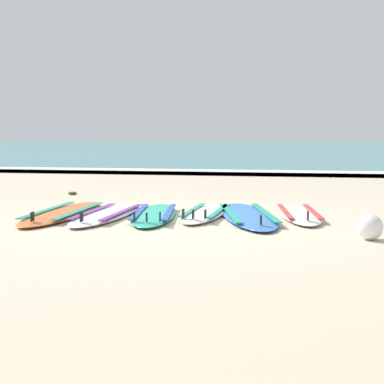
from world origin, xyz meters
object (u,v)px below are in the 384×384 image
surfboard_3 (206,213)px  surfboard_5 (299,214)px  surfboard_1 (107,214)px  beach_ball (370,227)px  surfboard_2 (154,214)px  surfboard_4 (248,215)px  surfboard_0 (64,213)px

surfboard_3 → surfboard_5: same height
surfboard_1 → surfboard_5: 2.56m
beach_ball → surfboard_2: bearing=155.8°
surfboard_2 → beach_ball: size_ratio=8.50×
surfboard_4 → beach_ball: bearing=-43.5°
surfboard_2 → surfboard_5: same height
surfboard_2 → surfboard_5: size_ratio=1.09×
surfboard_2 → surfboard_3: size_ratio=1.12×
surfboard_1 → surfboard_2: (0.62, 0.10, 0.00)m
surfboard_0 → surfboard_3: bearing=10.5°
surfboard_1 → surfboard_4: 1.86m
surfboard_1 → surfboard_5: same height
surfboard_5 → surfboard_2: bearing=-167.8°
surfboard_4 → surfboard_0: bearing=-174.5°
surfboard_2 → surfboard_4: (1.23, 0.15, -0.00)m
surfboard_2 → beach_ball: bearing=-24.2°
surfboard_0 → surfboard_2: 1.24m
surfboard_0 → surfboard_4: bearing=5.5°
surfboard_1 → surfboard_4: same height
surfboard_1 → surfboard_4: (1.84, 0.25, -0.00)m
surfboard_5 → beach_ball: beach_ball is taller
surfboard_3 → surfboard_5: size_ratio=0.97×
surfboard_0 → surfboard_4: size_ratio=0.96×
surfboard_3 → surfboard_4: same height
surfboard_3 → surfboard_5: bearing=6.6°
surfboard_3 → surfboard_4: bearing=-11.0°
surfboard_3 → beach_ball: size_ratio=7.56×
surfboard_3 → surfboard_1: bearing=-163.9°
surfboard_4 → surfboard_2: bearing=-173.0°
surfboard_0 → beach_ball: 4.02m
surfboard_0 → beach_ball: (3.87, -1.10, 0.10)m
surfboard_0 → surfboard_5: 3.17m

